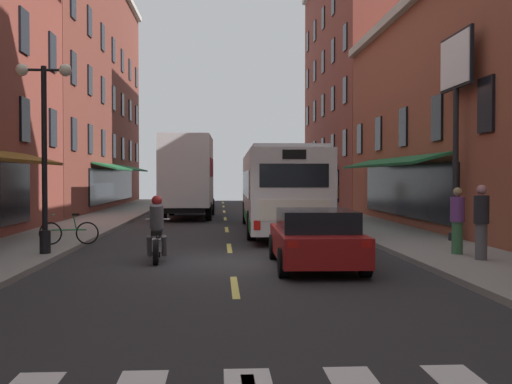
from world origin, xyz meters
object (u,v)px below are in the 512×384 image
Objects in this scene: sedan_near at (315,238)px; street_lamp_twin at (44,148)px; pedestrian_rear at (457,220)px; motorcycle_rider at (157,233)px; pedestrian_far at (481,221)px; sedan_mid at (198,198)px; transit_bus at (279,189)px; pedestrian_mid at (335,197)px; billboard_sign at (456,86)px; bicycle_near at (69,232)px; box_truck at (188,177)px.

street_lamp_twin reaches higher than sedan_near.
motorcycle_rider is at bearing -0.45° from pedestrian_rear.
pedestrian_far is at bearing -9.78° from street_lamp_twin.
sedan_near is at bearing -16.15° from street_lamp_twin.
transit_bus is at bearing -77.93° from sedan_mid.
sedan_near is 4.07m from pedestrian_rear.
transit_bus is 5.69× the size of motorcycle_rider.
pedestrian_mid is 18.32m from street_lamp_twin.
street_lamp_twin is at bearing 163.85° from sedan_near.
pedestrian_far is (7.68, -27.02, 0.35)m from sedan_mid.
sedan_near is at bearing -138.36° from billboard_sign.
transit_bus is 10.38m from street_lamp_twin.
bicycle_near is 1.00× the size of pedestrian_rear.
pedestrian_far is at bearing -103.76° from billboard_sign.
sedan_near is 2.39× the size of pedestrian_mid.
sedan_mid is at bearing 102.07° from transit_bus.
street_lamp_twin is (-6.82, -7.73, 1.21)m from transit_bus.
pedestrian_mid reaches higher than sedan_mid.
transit_bus is at bearing 89.60° from sedan_near.
pedestrian_far is at bearing 97.68° from pedestrian_rear.
billboard_sign reaches higher than motorcycle_rider.
billboard_sign reaches higher than bicycle_near.
pedestrian_rear reaches higher than sedan_near.
transit_bus is at bearing 135.51° from pedestrian_mid.
box_truck is at bearing 77.99° from bicycle_near.
motorcycle_rider is (-3.88, -8.36, -0.95)m from transit_bus.
pedestrian_far is at bearing -20.41° from bicycle_near.
pedestrian_far is at bearing -74.14° from sedan_mid.
box_truck is at bearing 154.87° from pedestrian_far.
motorcycle_rider is (0.01, -16.01, -1.41)m from box_truck.
box_truck is 3.94× the size of pedestrian_mid.
pedestrian_far is (-1.09, -4.44, -3.87)m from billboard_sign.
transit_bus is 2.50× the size of sedan_mid.
pedestrian_mid is at bearing 55.23° from street_lamp_twin.
transit_bus is 6.88× the size of bicycle_near.
pedestrian_far reaches higher than pedestrian_rear.
sedan_mid is 26.97m from pedestrian_rear.
pedestrian_far is (10.66, -3.97, 0.57)m from bicycle_near.
street_lamp_twin reaches higher than pedestrian_far.
bicycle_near is (-11.75, -0.47, -4.44)m from billboard_sign.
billboard_sign is at bearing -45.63° from transit_bus.
pedestrian_mid reaches higher than pedestrian_far.
billboard_sign is at bearing 12.29° from street_lamp_twin.
transit_bus is 9.73m from sedan_near.
pedestrian_far is (3.95, -9.59, -0.59)m from transit_bus.
motorcycle_rider is 3.94m from bicycle_near.
bicycle_near is 11.39m from pedestrian_far.
transit_bus reaches higher than bicycle_near.
billboard_sign is 0.55× the size of transit_bus.
sedan_near reaches higher than bicycle_near.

